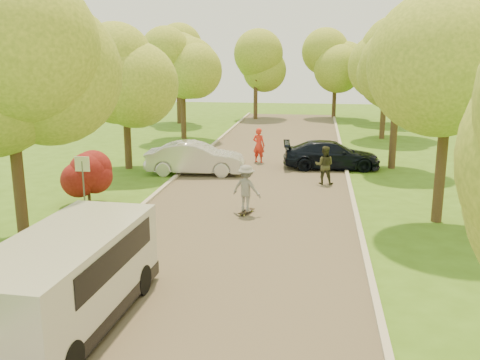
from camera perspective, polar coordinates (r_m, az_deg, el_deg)
The scene contains 23 objects.
ground at distance 15.19m, azimuth -1.99°, elevation -9.02°, with size 100.00×100.00×0.00m, color #3C6317.
road at distance 22.71m, azimuth 1.58°, elevation -1.37°, with size 8.00×60.00×0.01m, color #4C4438.
curb_left at distance 23.49m, azimuth -8.28°, elevation -0.86°, with size 0.18×60.00×0.12m, color #B2AD9E.
curb_right at distance 22.60m, azimuth 11.84°, elevation -1.58°, with size 0.18×60.00×0.12m, color #B2AD9E.
street_sign at distance 20.11m, azimuth -16.43°, elevation 0.72°, with size 0.55×0.06×2.17m.
red_shrub at distance 21.75m, azimuth -15.92°, elevation 0.42°, with size 1.70×1.70×1.95m.
tree_l_mida at distance 17.25m, azimuth -22.91°, elevation 10.32°, with size 4.71×4.60×7.39m.
tree_l_midb at distance 27.48m, azimuth -11.84°, elevation 10.61°, with size 4.30×4.20×6.62m.
tree_l_far at distance 36.91m, azimuth -5.88°, elevation 12.83°, with size 4.92×4.80×7.79m.
tree_r_mida at distance 19.34m, azimuth 22.16°, elevation 11.69°, with size 5.13×5.00×7.95m.
tree_r_midb at distance 28.12m, azimuth 16.88°, elevation 10.98°, with size 4.51×4.40×7.01m.
tree_r_far at distance 38.10m, azimuth 15.75°, elevation 12.97°, with size 5.33×5.20×8.34m.
tree_bg_a at distance 45.25m, azimuth -6.38°, elevation 12.71°, with size 5.12×5.00×7.72m.
tree_bg_b at distance 46.17m, azimuth 15.72°, elevation 12.60°, with size 5.12×5.00×7.95m.
tree_bg_c at distance 48.11m, azimuth 1.95°, elevation 12.47°, with size 4.92×4.80×7.33m.
tree_bg_d at distance 49.84m, azimuth 10.45°, elevation 12.63°, with size 5.12×5.00×7.72m.
minivan at distance 12.20m, azimuth -17.90°, elevation -9.99°, with size 2.40×5.59×2.05m.
silver_sedan at distance 26.16m, azimuth -4.79°, elevation 2.33°, with size 1.67×4.78×1.58m, color silver.
dark_sedan at distance 27.74m, azimuth 9.71°, elevation 2.66°, with size 2.00×4.91×1.42m, color black.
longboard at distance 19.74m, azimuth 0.68°, elevation -3.37°, with size 0.54×0.92×0.10m.
skateboarder at distance 19.50m, azimuth 0.69°, elevation -0.89°, with size 1.12×0.64×1.73m, color gray.
person_striped at distance 28.84m, azimuth 2.02°, elevation 3.72°, with size 0.69×0.45×1.89m, color red.
person_olive at distance 24.32m, azimuth 8.99°, elevation 1.57°, with size 0.85×0.66×1.74m, color #31331E.
Camera 1 is at (2.53, -13.81, 5.79)m, focal length 40.00 mm.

